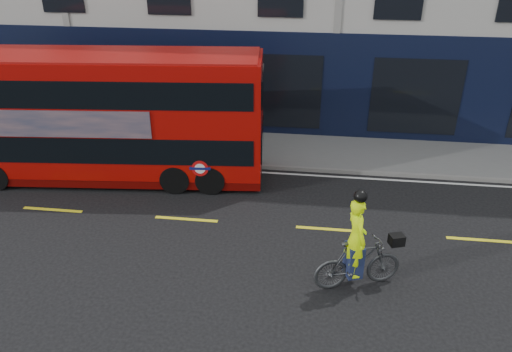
# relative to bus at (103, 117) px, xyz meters

# --- Properties ---
(ground) EXTENTS (120.00, 120.00, 0.00)m
(ground) POSITION_rel_bus_xyz_m (7.12, -3.80, -2.07)
(ground) COLOR black
(ground) RESTS_ON ground
(pavement) EXTENTS (60.00, 3.00, 0.12)m
(pavement) POSITION_rel_bus_xyz_m (7.12, 2.70, -2.01)
(pavement) COLOR slate
(pavement) RESTS_ON ground
(kerb) EXTENTS (60.00, 0.12, 0.13)m
(kerb) POSITION_rel_bus_xyz_m (7.12, 1.20, -2.01)
(kerb) COLOR slate
(kerb) RESTS_ON ground
(road_edge_line) EXTENTS (58.00, 0.10, 0.01)m
(road_edge_line) POSITION_rel_bus_xyz_m (7.12, 0.90, -2.07)
(road_edge_line) COLOR silver
(road_edge_line) RESTS_ON ground
(lane_dashes) EXTENTS (58.00, 0.12, 0.01)m
(lane_dashes) POSITION_rel_bus_xyz_m (7.12, -2.30, -2.07)
(lane_dashes) COLOR yellow
(lane_dashes) RESTS_ON ground
(bus) EXTENTS (10.20, 3.17, 4.04)m
(bus) POSITION_rel_bus_xyz_m (0.00, 0.00, 0.00)
(bus) COLOR #A80A06
(bus) RESTS_ON ground
(cyclist) EXTENTS (2.14, 1.22, 2.52)m
(cyclist) POSITION_rel_bus_xyz_m (7.70, -4.60, -1.23)
(cyclist) COLOR #414345
(cyclist) RESTS_ON ground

